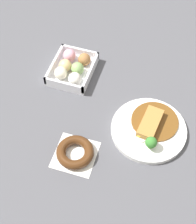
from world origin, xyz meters
name	(u,v)px	position (x,y,z in m)	size (l,w,h in m)	color
ground_plane	(105,115)	(0.00, 0.00, 0.00)	(1.60, 1.60, 0.00)	#4C4C51
curry_plate	(149,129)	(-0.02, -0.16, 0.01)	(0.25, 0.25, 0.07)	white
donut_box	(72,68)	(0.15, 0.17, 0.03)	(0.18, 0.15, 0.06)	white
chocolate_ring_donut	(75,152)	(-0.18, 0.04, 0.02)	(0.13, 0.13, 0.03)	white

